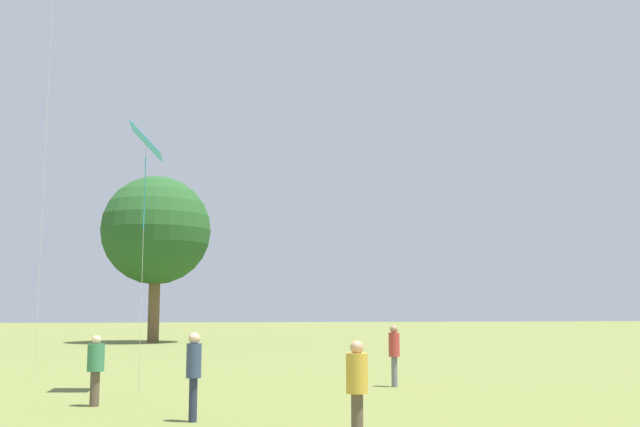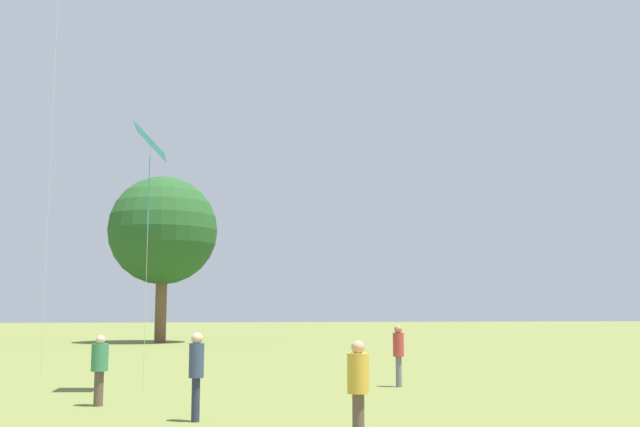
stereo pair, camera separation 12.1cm
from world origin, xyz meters
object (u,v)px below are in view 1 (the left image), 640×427
at_px(person_standing_6, 394,349).
at_px(person_standing_1, 194,367).
at_px(distant_tree_1, 156,231).
at_px(person_standing_2, 357,382).
at_px(kite_3, 146,146).
at_px(person_standing_5, 96,364).

bearing_deg(person_standing_6, person_standing_1, 124.63).
height_order(person_standing_1, distant_tree_1, distant_tree_1).
relative_size(person_standing_2, kite_3, 0.23).
bearing_deg(kite_3, person_standing_6, -39.75).
bearing_deg(person_standing_5, person_standing_1, -59.85).
relative_size(kite_3, distant_tree_1, 0.62).
xyz_separation_m(person_standing_1, person_standing_5, (-2.21, 2.94, -0.12)).
relative_size(person_standing_1, person_standing_5, 1.08).
bearing_deg(person_standing_1, person_standing_6, -155.73).
distance_m(person_standing_5, kite_3, 6.41).
bearing_deg(person_standing_2, person_standing_6, 37.47).
bearing_deg(person_standing_2, kite_3, 82.18).
xyz_separation_m(person_standing_2, person_standing_6, (3.34, 9.16, 0.07)).
bearing_deg(distant_tree_1, person_standing_6, -76.48).
bearing_deg(kite_3, person_standing_5, -153.25).
distance_m(person_standing_1, person_standing_6, 8.48).
xyz_separation_m(kite_3, distant_tree_1, (-0.66, 33.62, 1.16)).
bearing_deg(person_standing_1, person_standing_5, -74.07).
bearing_deg(distant_tree_1, person_standing_1, -87.09).
xyz_separation_m(person_standing_5, person_standing_6, (8.18, 3.07, 0.12)).
xyz_separation_m(person_standing_2, kite_3, (-3.96, 8.61, 5.78)).
relative_size(person_standing_6, kite_3, 0.24).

